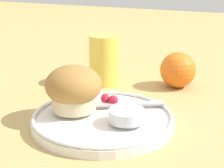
{
  "coord_description": "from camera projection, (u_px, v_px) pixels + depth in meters",
  "views": [
    {
      "loc": [
        0.25,
        -0.54,
        0.26
      ],
      "look_at": [
        0.0,
        0.04,
        0.06
      ],
      "focal_mm": 60.0,
      "sensor_mm": 36.0,
      "label": 1
    }
  ],
  "objects": [
    {
      "name": "ground_plane",
      "position": [
        103.0,
        120.0,
        0.65
      ],
      "size": [
        3.0,
        3.0,
        0.0
      ],
      "primitive_type": "plane",
      "color": "tan"
    },
    {
      "name": "plate",
      "position": [
        103.0,
        119.0,
        0.62
      ],
      "size": [
        0.24,
        0.24,
        0.02
      ],
      "color": "white",
      "rests_on": "ground_plane"
    },
    {
      "name": "muffin",
      "position": [
        73.0,
        89.0,
        0.63
      ],
      "size": [
        0.1,
        0.1,
        0.08
      ],
      "color": "beige",
      "rests_on": "plate"
    },
    {
      "name": "cream_ramekin",
      "position": [
        127.0,
        115.0,
        0.59
      ],
      "size": [
        0.06,
        0.06,
        0.02
      ],
      "color": "silver",
      "rests_on": "plate"
    },
    {
      "name": "berry_pair",
      "position": [
        109.0,
        99.0,
        0.66
      ],
      "size": [
        0.03,
        0.02,
        0.02
      ],
      "color": "#B7192D",
      "rests_on": "plate"
    },
    {
      "name": "butter_knife",
      "position": [
        114.0,
        104.0,
        0.66
      ],
      "size": [
        0.16,
        0.1,
        0.0
      ],
      "rotation": [
        0.0,
        0.0,
        0.49
      ],
      "color": "#B7B7BC",
      "rests_on": "plate"
    },
    {
      "name": "orange_fruit",
      "position": [
        178.0,
        70.0,
        0.8
      ],
      "size": [
        0.08,
        0.08,
        0.08
      ],
      "color": "orange",
      "rests_on": "ground_plane"
    },
    {
      "name": "juice_glass",
      "position": [
        104.0,
        60.0,
        0.82
      ],
      "size": [
        0.07,
        0.07,
        0.11
      ],
      "color": "#EAD14C",
      "rests_on": "ground_plane"
    }
  ]
}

